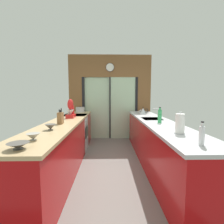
# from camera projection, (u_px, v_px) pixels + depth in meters

# --- Properties ---
(ground_plane) EXTENTS (5.04, 7.60, 0.02)m
(ground_plane) POSITION_uv_depth(u_px,v_px,m) (111.00, 159.00, 3.64)
(ground_plane) COLOR slate
(back_wall_unit) EXTENTS (2.64, 0.12, 2.70)m
(back_wall_unit) POSITION_uv_depth(u_px,v_px,m) (110.00, 92.00, 5.27)
(back_wall_unit) COLOR brown
(back_wall_unit) RESTS_ON ground_plane
(left_counter_run) EXTENTS (0.62, 3.80, 0.92)m
(left_counter_run) POSITION_uv_depth(u_px,v_px,m) (63.00, 146.00, 3.11)
(left_counter_run) COLOR #AD0C0F
(left_counter_run) RESTS_ON ground_plane
(right_counter_run) EXTENTS (0.62, 3.80, 0.92)m
(right_counter_run) POSITION_uv_depth(u_px,v_px,m) (155.00, 142.00, 3.31)
(right_counter_run) COLOR #AD0C0F
(right_counter_run) RESTS_ON ground_plane
(sink_faucet) EXTENTS (0.19, 0.02, 0.22)m
(sink_faucet) POSITION_uv_depth(u_px,v_px,m) (160.00, 112.00, 3.50)
(sink_faucet) COLOR #B7BABC
(sink_faucet) RESTS_ON right_counter_run
(oven_range) EXTENTS (0.60, 0.60, 0.92)m
(oven_range) POSITION_uv_depth(u_px,v_px,m) (75.00, 133.00, 4.22)
(oven_range) COLOR #B7BABC
(oven_range) RESTS_ON ground_plane
(mixing_bowl_near) EXTENTS (0.20, 0.20, 0.06)m
(mixing_bowl_near) POSITION_uv_depth(u_px,v_px,m) (18.00, 146.00, 1.52)
(mixing_bowl_near) COLOR #514C47
(mixing_bowl_near) RESTS_ON left_counter_run
(mixing_bowl_mid) EXTENTS (0.15, 0.15, 0.08)m
(mixing_bowl_mid) POSITION_uv_depth(u_px,v_px,m) (33.00, 137.00, 1.82)
(mixing_bowl_mid) COLOR gray
(mixing_bowl_mid) RESTS_ON left_counter_run
(mixing_bowl_far) EXTENTS (0.15, 0.15, 0.08)m
(mixing_bowl_far) POSITION_uv_depth(u_px,v_px,m) (50.00, 127.00, 2.36)
(mixing_bowl_far) COLOR #514C47
(mixing_bowl_far) RESTS_ON left_counter_run
(knife_block) EXTENTS (0.08, 0.14, 0.27)m
(knife_block) POSITION_uv_depth(u_px,v_px,m) (60.00, 118.00, 2.85)
(knife_block) COLOR brown
(knife_block) RESTS_ON left_counter_run
(stand_mixer) EXTENTS (0.17, 0.27, 0.42)m
(stand_mixer) POSITION_uv_depth(u_px,v_px,m) (71.00, 111.00, 3.62)
(stand_mixer) COLOR red
(stand_mixer) RESTS_ON left_counter_run
(stock_pot) EXTENTS (0.26, 0.26, 0.18)m
(stock_pot) POSITION_uv_depth(u_px,v_px,m) (80.00, 110.00, 4.83)
(stock_pot) COLOR #B7BABC
(stock_pot) RESTS_ON left_counter_run
(kettle) EXTENTS (0.26, 0.18, 0.19)m
(kettle) POSITION_uv_depth(u_px,v_px,m) (143.00, 111.00, 4.41)
(kettle) COLOR #B7BABC
(kettle) RESTS_ON right_counter_run
(soap_bottle_near) EXTENTS (0.05, 0.05, 0.24)m
(soap_bottle_near) POSITION_uv_depth(u_px,v_px,m) (202.00, 135.00, 1.63)
(soap_bottle_near) COLOR silver
(soap_bottle_near) RESTS_ON right_counter_run
(soap_bottle_far) EXTENTS (0.07, 0.07, 0.29)m
(soap_bottle_far) POSITION_uv_depth(u_px,v_px,m) (160.00, 116.00, 2.97)
(soap_bottle_far) COLOR #339E56
(soap_bottle_far) RESTS_ON right_counter_run
(paper_towel_roll) EXTENTS (0.14, 0.14, 0.29)m
(paper_towel_roll) POSITION_uv_depth(u_px,v_px,m) (180.00, 124.00, 2.13)
(paper_towel_roll) COLOR #B7BABC
(paper_towel_roll) RESTS_ON right_counter_run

